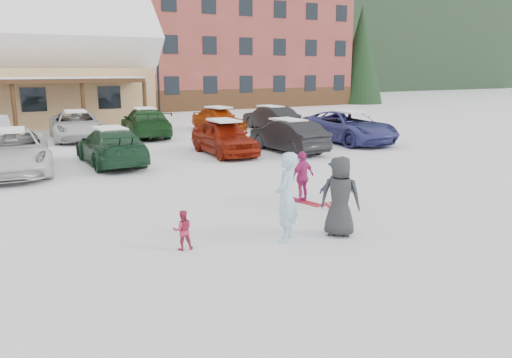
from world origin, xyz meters
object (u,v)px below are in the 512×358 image
adult_skier (286,197)px  parked_car_3 (111,146)px  bystander_dark (340,196)px  parked_car_11 (146,123)px  parked_car_2 (11,152)px  parked_car_10 (76,125)px  child_magenta (302,177)px  parked_car_13 (271,118)px  parked_car_4 (224,137)px  parked_car_5 (288,136)px  parked_car_12 (219,119)px  toddler_red (183,230)px  child_navy (337,184)px  alpine_hotel (196,15)px  parked_car_6 (348,127)px  lamp_post (158,71)px

adult_skier → parked_car_3: adult_skier is taller
bystander_dark → parked_car_11: (1.13, 17.92, -0.12)m
parked_car_2 → parked_car_10: bearing=70.0°
child_magenta → parked_car_13: 16.63m
parked_car_4 → parked_car_5: (2.75, -0.74, -0.02)m
parked_car_11 → parked_car_12: 4.54m
toddler_red → parked_car_5: parked_car_5 is taller
parked_car_13 → adult_skier: bearing=56.6°
child_navy → bystander_dark: bystander_dark is taller
parked_car_10 → child_navy: bearing=-73.7°
alpine_hotel → parked_car_12: size_ratio=7.74×
bystander_dark → parked_car_4: (2.36, 10.78, -0.15)m
parked_car_5 → parked_car_13: (3.51, 7.41, -0.01)m
toddler_red → parked_car_4: bearing=-106.9°
toddler_red → child_navy: (4.50, 0.79, 0.28)m
parked_car_6 → parked_car_13: 6.49m
child_navy → bystander_dark: 2.02m
child_magenta → parked_car_3: (-3.24, 8.11, -0.01)m
parked_car_2 → parked_car_4: parked_car_2 is taller
parked_car_10 → parked_car_13: bearing=-1.2°
child_magenta → parked_car_13: child_magenta is taller
parked_car_10 → toddler_red: bearing=-88.6°
child_magenta → parked_car_6: parked_car_6 is taller
alpine_hotel → child_navy: bearing=-107.5°
adult_skier → parked_car_6: 14.94m
parked_car_12 → parked_car_13: bearing=-25.5°
child_magenta → bystander_dark: bystander_dark is taller
parked_car_12 → parked_car_13: size_ratio=0.96×
parked_car_5 → parked_car_12: 8.38m
lamp_post → child_navy: bearing=-97.9°
parked_car_10 → child_magenta: bearing=-74.0°
lamp_post → parked_car_3: lamp_post is taller
parked_car_3 → lamp_post: bearing=-115.4°
alpine_hotel → parked_car_5: 30.97m
lamp_post → parked_car_3: size_ratio=1.25×
parked_car_13 → parked_car_2: bearing=20.9°
alpine_hotel → parked_car_3: alpine_hotel is taller
toddler_red → parked_car_12: size_ratio=0.20×
adult_skier → parked_car_10: size_ratio=0.36×
alpine_hotel → toddler_red: bearing=-113.1°
child_magenta → parked_car_2: size_ratio=0.26×
toddler_red → child_navy: size_ratio=0.59×
child_navy → child_magenta: bearing=-55.0°
adult_skier → bystander_dark: adult_skier is taller
parked_car_3 → bystander_dark: bearing=101.6°
lamp_post → child_navy: lamp_post is taller
parked_car_12 → alpine_hotel: bearing=62.6°
child_magenta → parked_car_2: parked_car_2 is taller
child_navy → parked_car_2: 11.59m
lamp_post → bystander_dark: bearing=-100.0°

